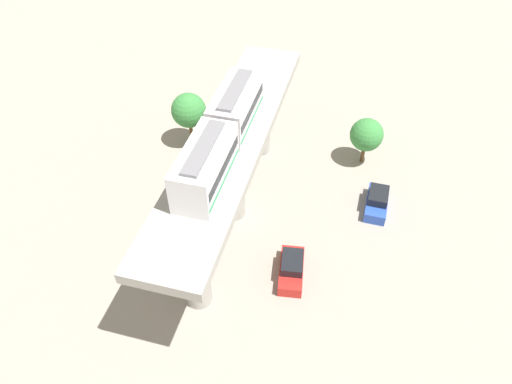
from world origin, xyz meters
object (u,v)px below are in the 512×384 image
at_px(parked_car_red, 292,269).
at_px(parked_car_blue, 377,201).
at_px(train, 222,135).
at_px(tree_near_viaduct, 367,135).
at_px(tree_mid_lot, 189,111).

bearing_deg(parked_car_red, parked_car_blue, 49.28).
xyz_separation_m(train, parked_car_red, (6.16, -3.10, -9.39)).
relative_size(parked_car_red, tree_near_viaduct, 0.92).
bearing_deg(tree_near_viaduct, tree_mid_lot, -175.08).
xyz_separation_m(train, tree_near_viaduct, (10.09, 12.08, -6.92)).
distance_m(parked_car_blue, tree_mid_lot, 19.88).
bearing_deg(parked_car_red, tree_near_viaduct, 67.42).
bearing_deg(parked_car_blue, tree_near_viaduct, 108.23).
distance_m(train, parked_car_red, 11.65).
xyz_separation_m(parked_car_red, tree_near_viaduct, (3.93, 15.17, 2.47)).
bearing_deg(tree_near_viaduct, parked_car_blue, -72.89).
xyz_separation_m(tree_near_viaduct, tree_mid_lot, (-17.19, -1.48, 0.72)).
distance_m(parked_car_red, parked_car_blue, 10.77).
bearing_deg(train, parked_car_blue, 26.51).
relative_size(tree_near_viaduct, tree_mid_lot, 0.85).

